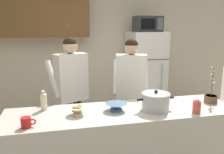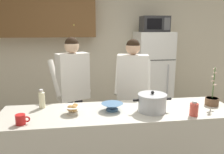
# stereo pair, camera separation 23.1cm
# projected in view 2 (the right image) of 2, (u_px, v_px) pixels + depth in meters

# --- Properties ---
(back_wall_unit) EXTENTS (6.00, 0.48, 2.60)m
(back_wall_unit) POSITION_uv_depth(u_px,v_px,m) (86.00, 45.00, 4.48)
(back_wall_unit) COLOR beige
(back_wall_unit) RESTS_ON ground
(kitchen_island) EXTENTS (2.51, 0.68, 0.92)m
(kitchen_island) POSITION_uv_depth(u_px,v_px,m) (119.00, 150.00, 2.56)
(kitchen_island) COLOR beige
(kitchen_island) RESTS_ON ground
(refrigerator) EXTENTS (0.64, 0.68, 1.70)m
(refrigerator) POSITION_uv_depth(u_px,v_px,m) (152.00, 77.00, 4.40)
(refrigerator) COLOR white
(refrigerator) RESTS_ON ground
(microwave) EXTENTS (0.48, 0.37, 0.28)m
(microwave) POSITION_uv_depth(u_px,v_px,m) (154.00, 24.00, 4.16)
(microwave) COLOR #2D2D30
(microwave) RESTS_ON refrigerator
(person_near_pot) EXTENTS (0.62, 0.57, 1.67)m
(person_near_pot) POSITION_uv_depth(u_px,v_px,m) (73.00, 83.00, 3.17)
(person_near_pot) COLOR black
(person_near_pot) RESTS_ON ground
(person_by_sink) EXTENTS (0.58, 0.51, 1.64)m
(person_by_sink) POSITION_uv_depth(u_px,v_px,m) (132.00, 84.00, 3.19)
(person_by_sink) COLOR black
(person_by_sink) RESTS_ON ground
(cooking_pot) EXTENTS (0.41, 0.30, 0.22)m
(cooking_pot) POSITION_uv_depth(u_px,v_px,m) (152.00, 103.00, 2.43)
(cooking_pot) COLOR silver
(cooking_pot) RESTS_ON kitchen_island
(coffee_mug) EXTENTS (0.13, 0.09, 0.10)m
(coffee_mug) POSITION_uv_depth(u_px,v_px,m) (21.00, 119.00, 2.11)
(coffee_mug) COLOR red
(coffee_mug) RESTS_ON kitchen_island
(bread_bowl) EXTENTS (0.18, 0.18, 0.10)m
(bread_bowl) POSITION_uv_depth(u_px,v_px,m) (73.00, 109.00, 2.37)
(bread_bowl) COLOR white
(bread_bowl) RESTS_ON kitchen_island
(empty_bowl) EXTENTS (0.23, 0.23, 0.08)m
(empty_bowl) POSITION_uv_depth(u_px,v_px,m) (112.00, 106.00, 2.46)
(empty_bowl) COLOR #4C7299
(empty_bowl) RESTS_ON kitchen_island
(bottle_near_edge) EXTENTS (0.09, 0.09, 0.15)m
(bottle_near_edge) POSITION_uv_depth(u_px,v_px,m) (194.00, 108.00, 2.31)
(bottle_near_edge) COLOR #D84C3F
(bottle_near_edge) RESTS_ON kitchen_island
(bottle_mid_counter) EXTENTS (0.07, 0.07, 0.21)m
(bottle_mid_counter) POSITION_uv_depth(u_px,v_px,m) (42.00, 99.00, 2.53)
(bottle_mid_counter) COLOR beige
(bottle_mid_counter) RESTS_ON kitchen_island
(potted_orchid) EXTENTS (0.15, 0.15, 0.44)m
(potted_orchid) POSITION_uv_depth(u_px,v_px,m) (212.00, 99.00, 2.63)
(potted_orchid) COLOR brown
(potted_orchid) RESTS_ON kitchen_island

